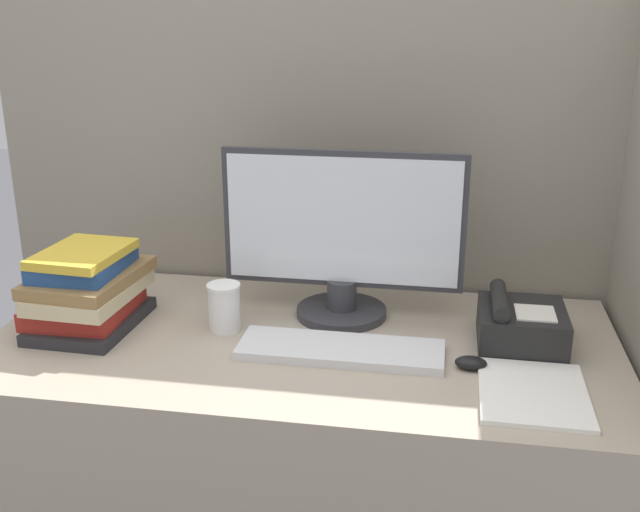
# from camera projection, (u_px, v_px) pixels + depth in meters

# --- Properties ---
(cubicle_panel_rear) EXTENTS (1.83, 0.04, 1.61)m
(cubicle_panel_rear) POSITION_uv_depth(u_px,v_px,m) (330.00, 259.00, 2.07)
(cubicle_panel_rear) COLOR gray
(cubicle_panel_rear) RESTS_ON ground_plane
(desk) EXTENTS (1.43, 0.72, 0.75)m
(desk) POSITION_uv_depth(u_px,v_px,m) (304.00, 477.00, 1.84)
(desk) COLOR tan
(desk) RESTS_ON ground_plane
(monitor) EXTENTS (0.58, 0.22, 0.41)m
(monitor) POSITION_uv_depth(u_px,v_px,m) (342.00, 241.00, 1.78)
(monitor) COLOR #333338
(monitor) RESTS_ON desk
(keyboard) EXTENTS (0.45, 0.15, 0.02)m
(keyboard) POSITION_uv_depth(u_px,v_px,m) (341.00, 350.00, 1.64)
(keyboard) COLOR silver
(keyboard) RESTS_ON desk
(mouse) EXTENTS (0.07, 0.04, 0.03)m
(mouse) POSITION_uv_depth(u_px,v_px,m) (471.00, 363.00, 1.57)
(mouse) COLOR black
(mouse) RESTS_ON desk
(coffee_cup) EXTENTS (0.08, 0.08, 0.11)m
(coffee_cup) POSITION_uv_depth(u_px,v_px,m) (224.00, 307.00, 1.75)
(coffee_cup) COLOR white
(coffee_cup) RESTS_ON desk
(book_stack) EXTENTS (0.24, 0.31, 0.19)m
(book_stack) POSITION_uv_depth(u_px,v_px,m) (87.00, 290.00, 1.76)
(book_stack) COLOR #262628
(book_stack) RESTS_ON desk
(desk_telephone) EXTENTS (0.19, 0.20, 0.12)m
(desk_telephone) POSITION_uv_depth(u_px,v_px,m) (520.00, 325.00, 1.67)
(desk_telephone) COLOR black
(desk_telephone) RESTS_ON desk
(paper_pile) EXTENTS (0.21, 0.26, 0.01)m
(paper_pile) POSITION_uv_depth(u_px,v_px,m) (533.00, 393.00, 1.47)
(paper_pile) COLOR white
(paper_pile) RESTS_ON desk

